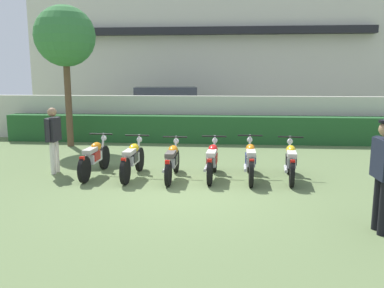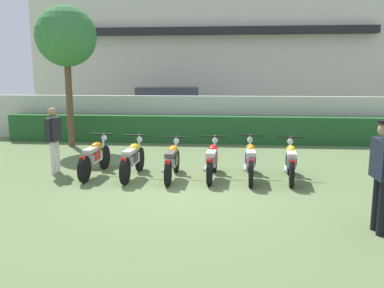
# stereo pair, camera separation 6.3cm
# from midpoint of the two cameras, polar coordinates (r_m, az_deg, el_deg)

# --- Properties ---
(ground) EXTENTS (60.00, 60.00, 0.00)m
(ground) POSITION_cam_midpoint_polar(r_m,az_deg,el_deg) (8.39, -0.99, -6.77)
(ground) COLOR #607547
(building) EXTENTS (18.90, 6.50, 8.59)m
(building) POSITION_cam_midpoint_polar(r_m,az_deg,el_deg) (23.40, 2.87, 14.57)
(building) COLOR beige
(building) RESTS_ON ground
(compound_wall) EXTENTS (17.96, 0.30, 1.64)m
(compound_wall) POSITION_cam_midpoint_polar(r_m,az_deg,el_deg) (14.88, 1.63, 3.81)
(compound_wall) COLOR beige
(compound_wall) RESTS_ON ground
(hedge_row) EXTENTS (14.36, 0.70, 0.97)m
(hedge_row) POSITION_cam_midpoint_polar(r_m,az_deg,el_deg) (14.22, 1.47, 2.16)
(hedge_row) COLOR #235628
(hedge_row) RESTS_ON ground
(parked_car) EXTENTS (4.72, 2.62, 1.89)m
(parked_car) POSITION_cam_midpoint_polar(r_m,az_deg,el_deg) (17.78, -3.45, 5.18)
(parked_car) COLOR #9EA3A8
(parked_car) RESTS_ON ground
(tree_near_inspector) EXTENTS (1.99, 1.99, 4.67)m
(tree_near_inspector) POSITION_cam_midpoint_polar(r_m,az_deg,el_deg) (14.06, -18.04, 14.48)
(tree_near_inspector) COLOR brown
(tree_near_inspector) RESTS_ON ground
(motorcycle_in_row_0) EXTENTS (0.60, 1.96, 0.96)m
(motorcycle_in_row_0) POSITION_cam_midpoint_polar(r_m,az_deg,el_deg) (9.83, -14.10, -1.87)
(motorcycle_in_row_0) COLOR black
(motorcycle_in_row_0) RESTS_ON ground
(motorcycle_in_row_1) EXTENTS (0.60, 1.87, 0.96)m
(motorcycle_in_row_1) POSITION_cam_midpoint_polar(r_m,az_deg,el_deg) (9.46, -8.79, -2.15)
(motorcycle_in_row_1) COLOR black
(motorcycle_in_row_1) RESTS_ON ground
(motorcycle_in_row_2) EXTENTS (0.60, 1.85, 0.94)m
(motorcycle_in_row_2) POSITION_cam_midpoint_polar(r_m,az_deg,el_deg) (9.26, -3.06, -2.39)
(motorcycle_in_row_2) COLOR black
(motorcycle_in_row_2) RESTS_ON ground
(motorcycle_in_row_3) EXTENTS (0.60, 1.83, 0.95)m
(motorcycle_in_row_3) POSITION_cam_midpoint_polar(r_m,az_deg,el_deg) (9.30, 2.76, -2.30)
(motorcycle_in_row_3) COLOR black
(motorcycle_in_row_3) RESTS_ON ground
(motorcycle_in_row_4) EXTENTS (0.60, 1.97, 0.97)m
(motorcycle_in_row_4) POSITION_cam_midpoint_polar(r_m,az_deg,el_deg) (9.31, 8.23, -2.28)
(motorcycle_in_row_4) COLOR black
(motorcycle_in_row_4) RESTS_ON ground
(motorcycle_in_row_5) EXTENTS (0.60, 1.82, 0.96)m
(motorcycle_in_row_5) POSITION_cam_midpoint_polar(r_m,az_deg,el_deg) (9.40, 13.89, -2.40)
(motorcycle_in_row_5) COLOR black
(motorcycle_in_row_5) RESTS_ON ground
(inspector_person) EXTENTS (0.22, 0.66, 1.63)m
(inspector_person) POSITION_cam_midpoint_polar(r_m,az_deg,el_deg) (10.28, -19.60, 1.25)
(inspector_person) COLOR silver
(inspector_person) RESTS_ON ground
(officer_0) EXTENTS (0.24, 0.69, 1.75)m
(officer_0) POSITION_cam_midpoint_polar(r_m,az_deg,el_deg) (6.63, 25.75, -2.96)
(officer_0) COLOR black
(officer_0) RESTS_ON ground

